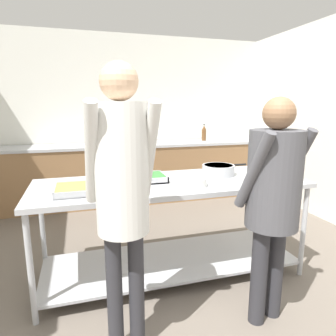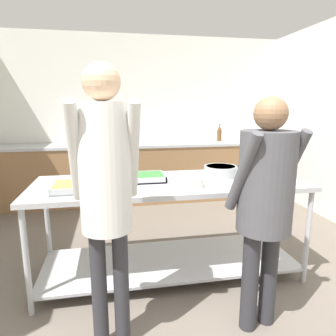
# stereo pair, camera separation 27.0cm
# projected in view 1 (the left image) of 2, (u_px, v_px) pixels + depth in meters

# --- Properties ---
(wall_rear) EXTENTS (4.79, 0.06, 2.65)m
(wall_rear) POSITION_uv_depth(u_px,v_px,m) (128.00, 118.00, 5.00)
(wall_rear) COLOR silver
(wall_rear) RESTS_ON ground_plane
(back_counter) EXTENTS (4.63, 0.65, 0.94)m
(back_counter) POSITION_uv_depth(u_px,v_px,m) (134.00, 172.00, 4.83)
(back_counter) COLOR olive
(back_counter) RESTS_ON ground_plane
(serving_counter) EXTENTS (2.36, 0.85, 0.88)m
(serving_counter) POSITION_uv_depth(u_px,v_px,m) (171.00, 212.00, 2.69)
(serving_counter) COLOR #ADAFB5
(serving_counter) RESTS_ON ground_plane
(serving_tray_vegetables) EXTENTS (0.46, 0.34, 0.05)m
(serving_tray_vegetables) POSITION_uv_depth(u_px,v_px,m) (86.00, 189.00, 2.30)
(serving_tray_vegetables) COLOR #ADAFB5
(serving_tray_vegetables) RESTS_ON serving_counter
(serving_tray_roast) EXTENTS (0.42, 0.30, 0.05)m
(serving_tray_roast) POSITION_uv_depth(u_px,v_px,m) (141.00, 178.00, 2.63)
(serving_tray_roast) COLOR #ADAFB5
(serving_tray_roast) RESTS_ON serving_counter
(plate_stack) EXTENTS (0.25, 0.25, 0.07)m
(plate_stack) POSITION_uv_depth(u_px,v_px,m) (192.00, 182.00, 2.47)
(plate_stack) COLOR white
(plate_stack) RESTS_ON serving_counter
(sauce_pan) EXTENTS (0.45, 0.31, 0.10)m
(sauce_pan) POSITION_uv_depth(u_px,v_px,m) (218.00, 170.00, 2.85)
(sauce_pan) COLOR #ADAFB5
(sauce_pan) RESTS_ON serving_counter
(broccoli_bowl) EXTENTS (0.20, 0.20, 0.09)m
(broccoli_bowl) POSITION_uv_depth(u_px,v_px,m) (258.00, 172.00, 2.83)
(broccoli_bowl) COLOR silver
(broccoli_bowl) RESTS_ON serving_counter
(guest_serving_left) EXTENTS (0.41, 0.35, 1.76)m
(guest_serving_left) POSITION_uv_depth(u_px,v_px,m) (122.00, 181.00, 1.70)
(guest_serving_left) COLOR #2D2D33
(guest_serving_left) RESTS_ON ground_plane
(guest_serving_right) EXTENTS (0.50, 0.39, 1.59)m
(guest_serving_right) POSITION_uv_depth(u_px,v_px,m) (273.00, 190.00, 2.01)
(guest_serving_right) COLOR #2D2D33
(guest_serving_right) RESTS_ON ground_plane
(water_bottle) EXTENTS (0.08, 0.08, 0.28)m
(water_bottle) POSITION_uv_depth(u_px,v_px,m) (204.00, 133.00, 5.13)
(water_bottle) COLOR brown
(water_bottle) RESTS_ON back_counter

